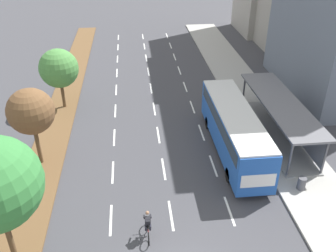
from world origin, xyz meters
TOP-DOWN VIEW (x-y plane):
  - median_strip at (-8.30, 20.00)m, footprint 2.60×52.00m
  - sidewalk_right at (9.25, 20.00)m, footprint 4.50×52.00m
  - lane_divider_left at (-3.50, 18.28)m, footprint 0.14×47.57m
  - lane_divider_center at (0.00, 18.28)m, footprint 0.14×47.57m
  - lane_divider_right at (3.50, 18.28)m, footprint 0.14×47.57m
  - bus_shelter at (9.53, 12.69)m, footprint 2.90×11.44m
  - bus at (5.25, 10.97)m, footprint 2.54×11.29m
  - cyclist at (-1.42, 3.32)m, footprint 0.46×1.82m
  - median_tree_second at (-8.52, 10.83)m, footprint 3.09×3.09m
  - median_tree_third at (-8.08, 19.40)m, footprint 3.37×3.37m
  - trash_bin at (8.45, 6.09)m, footprint 0.52×0.52m

SIDE VIEW (x-z plane):
  - lane_divider_left at x=-3.50m, z-range 0.00..0.01m
  - lane_divider_center at x=0.00m, z-range 0.00..0.01m
  - lane_divider_right at x=3.50m, z-range 0.00..0.01m
  - median_strip at x=-8.30m, z-range 0.00..0.12m
  - sidewalk_right at x=9.25m, z-range 0.00..0.15m
  - trash_bin at x=8.45m, z-range 0.15..1.00m
  - cyclist at x=-1.42m, z-range -0.06..1.65m
  - bus_shelter at x=9.53m, z-range 0.44..3.30m
  - bus at x=5.25m, z-range 0.38..3.75m
  - median_tree_third at x=-8.08m, z-range 1.10..6.45m
  - median_tree_second at x=-8.52m, z-range 1.35..6.94m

